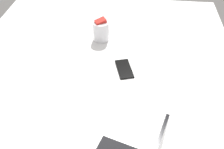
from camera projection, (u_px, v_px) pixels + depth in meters
bed_mattress at (97, 97)px, 124.46cm from camera, size 180.00×140.00×18.00cm
snack_cup at (101, 30)px, 141.47cm from camera, size 9.00×9.00×13.30cm
cell_phone at (124, 69)px, 125.50cm from camera, size 15.36×10.52×0.80cm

